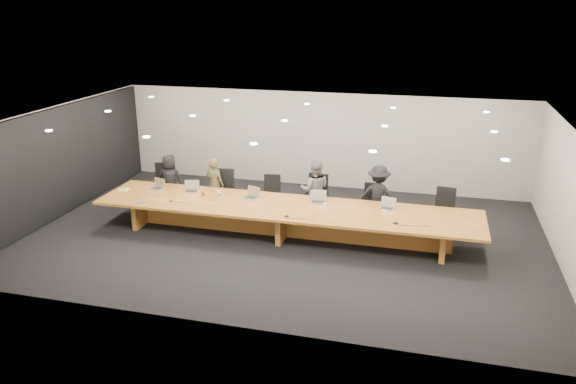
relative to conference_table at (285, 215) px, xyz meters
name	(u,v)px	position (x,y,z in m)	size (l,w,h in m)	color
ground	(285,236)	(0.00, 0.00, -0.52)	(12.00, 12.00, 0.00)	black
back_wall	(320,140)	(0.00, 4.00, 0.88)	(12.00, 0.02, 2.80)	beige
left_wall_panel	(60,163)	(-5.94, 0.00, 0.85)	(0.08, 7.84, 2.74)	black
conference_table	(285,215)	(0.00, 0.00, 0.00)	(9.00, 1.80, 0.75)	brown
chair_far_left	(163,185)	(-3.74, 1.21, 0.06)	(0.59, 0.59, 1.17)	black
chair_left	(224,191)	(-1.97, 1.18, 0.05)	(0.58, 0.58, 1.14)	black
chair_mid_left	(271,195)	(-0.73, 1.34, 0.00)	(0.53, 0.53, 1.04)	black
chair_mid_right	(316,198)	(0.49, 1.18, 0.08)	(0.61, 0.61, 1.19)	black
chair_right	(371,205)	(1.87, 1.22, 0.00)	(0.53, 0.53, 1.05)	black
chair_far_right	(444,211)	(3.60, 1.20, 0.03)	(0.56, 0.56, 1.09)	black
person_a	(170,181)	(-3.52, 1.23, 0.19)	(0.70, 0.45, 1.43)	black
person_b	(215,185)	(-2.23, 1.20, 0.20)	(0.52, 0.34, 1.44)	#3F3922
person_c	(315,190)	(0.45, 1.28, 0.25)	(0.75, 0.58, 1.54)	#5F6062
person_d	(378,196)	(2.04, 1.21, 0.25)	(1.00, 0.57, 1.55)	black
laptop_a	(156,184)	(-3.49, 0.40, 0.36)	(0.34, 0.25, 0.27)	#BAA98E
laptop_b	(191,186)	(-2.53, 0.42, 0.37)	(0.35, 0.26, 0.28)	tan
laptop_c	(250,193)	(-0.95, 0.31, 0.37)	(0.37, 0.27, 0.29)	#C0B293
laptop_d	(318,197)	(0.70, 0.42, 0.38)	(0.37, 0.27, 0.29)	#B7AB8C
laptop_e	(387,204)	(2.32, 0.40, 0.36)	(0.34, 0.25, 0.27)	#C3B795
water_bottle	(219,195)	(-1.67, 0.11, 0.33)	(0.07, 0.07, 0.21)	silver
amber_mug	(203,194)	(-2.13, 0.20, 0.28)	(0.09, 0.09, 0.11)	brown
paper_cup_near	(325,205)	(0.92, 0.18, 0.28)	(0.08, 0.08, 0.09)	white
paper_cup_far	(385,213)	(2.31, 0.04, 0.28)	(0.09, 0.09, 0.10)	silver
notepad	(124,190)	(-4.26, 0.12, 0.24)	(0.24, 0.19, 0.01)	white
lime_gadget	(124,189)	(-4.24, 0.11, 0.26)	(0.16, 0.09, 0.03)	#53D438
av_box	(139,202)	(-3.40, -0.65, 0.24)	(0.19, 0.14, 0.03)	#A6A6AB
mic_left	(171,201)	(-2.72, -0.35, 0.24)	(0.10, 0.10, 0.03)	black
mic_center	(287,216)	(0.21, -0.63, 0.24)	(0.12, 0.12, 0.03)	black
mic_right	(396,223)	(2.59, -0.43, 0.25)	(0.14, 0.14, 0.03)	black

